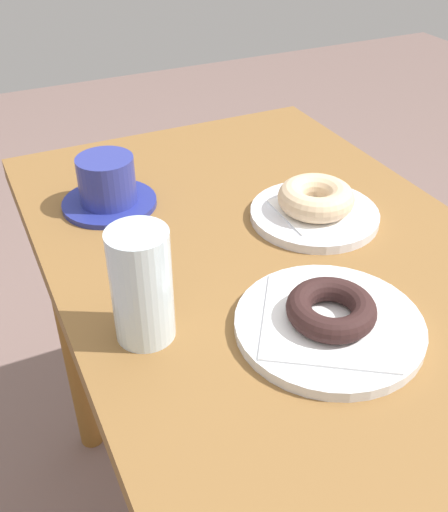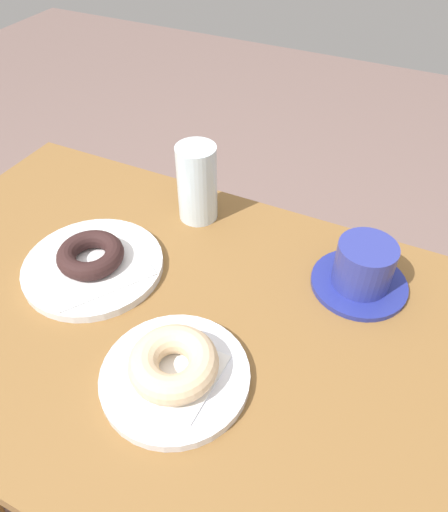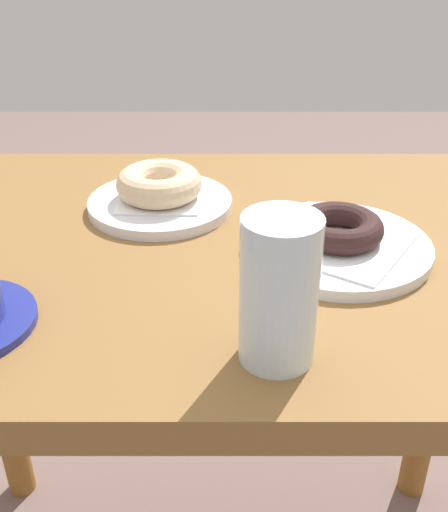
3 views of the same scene
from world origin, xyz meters
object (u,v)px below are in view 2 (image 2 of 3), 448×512
(donut_sugar_ring, at_px, (174,363))
(donut_chocolate_ring, at_px, (90,255))
(plate_sugar_ring, at_px, (175,376))
(water_glass, at_px, (197,183))
(plate_chocolate_ring, at_px, (93,266))
(coffee_cup, at_px, (363,269))

(donut_sugar_ring, bearing_deg, donut_chocolate_ring, -28.46)
(plate_sugar_ring, height_order, donut_chocolate_ring, donut_chocolate_ring)
(plate_sugar_ring, bearing_deg, donut_chocolate_ring, -28.46)
(donut_chocolate_ring, xyz_separation_m, water_glass, (-0.09, -0.20, 0.04))
(plate_chocolate_ring, relative_size, coffee_cup, 1.51)
(donut_sugar_ring, relative_size, plate_chocolate_ring, 0.51)
(coffee_cup, bearing_deg, donut_chocolate_ring, 20.93)
(plate_sugar_ring, xyz_separation_m, donut_sugar_ring, (0.00, 0.00, 0.03))
(donut_sugar_ring, bearing_deg, plate_sugar_ring, 0.00)
(plate_chocolate_ring, xyz_separation_m, donut_chocolate_ring, (0.00, 0.00, 0.02))
(plate_chocolate_ring, distance_m, coffee_cup, 0.42)
(plate_chocolate_ring, height_order, water_glass, water_glass)
(plate_sugar_ring, height_order, coffee_cup, coffee_cup)
(donut_chocolate_ring, bearing_deg, water_glass, -113.72)
(plate_chocolate_ring, height_order, coffee_cup, coffee_cup)
(donut_chocolate_ring, height_order, water_glass, water_glass)
(donut_sugar_ring, relative_size, coffee_cup, 0.77)
(donut_sugar_ring, height_order, water_glass, water_glass)
(plate_sugar_ring, bearing_deg, coffee_cup, -122.61)
(plate_sugar_ring, distance_m, donut_sugar_ring, 0.03)
(donut_chocolate_ring, distance_m, coffee_cup, 0.42)
(donut_sugar_ring, distance_m, plate_chocolate_ring, 0.25)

